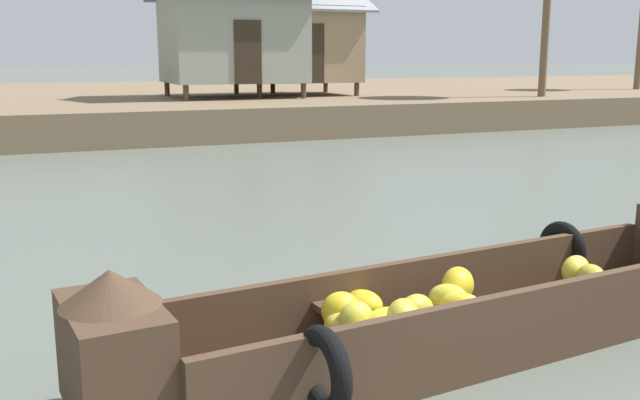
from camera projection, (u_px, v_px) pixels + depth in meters
name	position (u px, v px, depth m)	size (l,w,h in m)	color
ground_plane	(174.00, 206.00, 10.16)	(300.00, 300.00, 0.00)	#596056
riverbank_strip	(82.00, 104.00, 25.21)	(160.00, 20.00, 0.85)	#756047
banana_boat	(466.00, 305.00, 5.16)	(5.72, 2.04, 0.97)	#473323
stilt_house_mid_right	(232.00, 35.00, 21.69)	(4.66, 3.77, 4.06)	#4C3826
stilt_house_right	(295.00, 43.00, 23.01)	(4.36, 3.45, 3.55)	#4C3826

